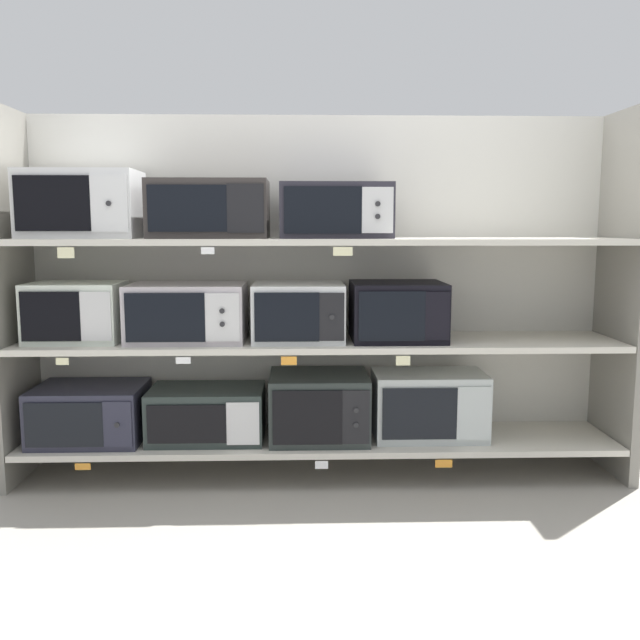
# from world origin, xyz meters

# --- Properties ---
(ground) EXTENTS (6.97, 6.00, 0.02)m
(ground) POSITION_xyz_m (0.00, -1.00, -0.01)
(ground) COLOR gray
(back_panel) EXTENTS (3.17, 0.04, 1.83)m
(back_panel) POSITION_xyz_m (0.00, 0.27, 0.91)
(back_panel) COLOR beige
(back_panel) RESTS_ON ground
(upright_left) EXTENTS (0.05, 0.51, 1.83)m
(upright_left) POSITION_xyz_m (-1.52, 0.00, 0.91)
(upright_left) COLOR gray
(upright_left) RESTS_ON ground
(upright_right) EXTENTS (0.05, 0.51, 1.83)m
(upright_right) POSITION_xyz_m (1.52, 0.00, 0.91)
(upright_right) COLOR gray
(upright_right) RESTS_ON ground
(shelf_0) EXTENTS (2.97, 0.51, 0.03)m
(shelf_0) POSITION_xyz_m (0.00, 0.00, 0.18)
(shelf_0) COLOR beige
(shelf_0) RESTS_ON ground
(microwave_0) EXTENTS (0.54, 0.43, 0.28)m
(microwave_0) POSITION_xyz_m (-1.16, -0.00, 0.33)
(microwave_0) COLOR #282938
(microwave_0) RESTS_ON shelf_0
(microwave_1) EXTENTS (0.57, 0.37, 0.26)m
(microwave_1) POSITION_xyz_m (-0.57, -0.00, 0.32)
(microwave_1) COLOR #293330
(microwave_1) RESTS_ON shelf_0
(microwave_2) EXTENTS (0.49, 0.43, 0.33)m
(microwave_2) POSITION_xyz_m (-0.01, -0.00, 0.36)
(microwave_2) COLOR #282F2D
(microwave_2) RESTS_ON shelf_0
(microwave_3) EXTENTS (0.56, 0.34, 0.33)m
(microwave_3) POSITION_xyz_m (0.56, -0.00, 0.36)
(microwave_3) COLOR #B6BEBD
(microwave_3) RESTS_ON shelf_0
(price_tag_0) EXTENTS (0.07, 0.00, 0.03)m
(price_tag_0) POSITION_xyz_m (-1.12, -0.26, 0.14)
(price_tag_0) COLOR orange
(price_tag_1) EXTENTS (0.06, 0.00, 0.04)m
(price_tag_1) POSITION_xyz_m (0.00, -0.26, 0.14)
(price_tag_1) COLOR white
(price_tag_2) EXTENTS (0.08, 0.00, 0.04)m
(price_tag_2) POSITION_xyz_m (0.58, -0.26, 0.14)
(price_tag_2) COLOR orange
(shelf_1) EXTENTS (2.97, 0.51, 0.03)m
(shelf_1) POSITION_xyz_m (0.00, 0.00, 0.68)
(shelf_1) COLOR beige
(microwave_4) EXTENTS (0.45, 0.34, 0.29)m
(microwave_4) POSITION_xyz_m (-1.20, -0.00, 0.84)
(microwave_4) COLOR silver
(microwave_4) RESTS_ON shelf_1
(microwave_5) EXTENTS (0.57, 0.40, 0.28)m
(microwave_5) POSITION_xyz_m (-0.66, -0.00, 0.84)
(microwave_5) COLOR #BEB6BB
(microwave_5) RESTS_ON shelf_1
(microwave_6) EXTENTS (0.45, 0.40, 0.28)m
(microwave_6) POSITION_xyz_m (-0.11, -0.00, 0.84)
(microwave_6) COLOR silver
(microwave_6) RESTS_ON shelf_1
(microwave_7) EXTENTS (0.46, 0.40, 0.29)m
(microwave_7) POSITION_xyz_m (0.39, -0.00, 0.84)
(microwave_7) COLOR black
(microwave_7) RESTS_ON shelf_1
(price_tag_3) EXTENTS (0.06, 0.00, 0.03)m
(price_tag_3) POSITION_xyz_m (-1.19, -0.26, 0.65)
(price_tag_3) COLOR beige
(price_tag_4) EXTENTS (0.07, 0.00, 0.03)m
(price_tag_4) POSITION_xyz_m (-0.64, -0.26, 0.65)
(price_tag_4) COLOR white
(price_tag_5) EXTENTS (0.07, 0.00, 0.04)m
(price_tag_5) POSITION_xyz_m (-0.15, -0.26, 0.64)
(price_tag_5) COLOR orange
(price_tag_6) EXTENTS (0.07, 0.00, 0.04)m
(price_tag_6) POSITION_xyz_m (0.38, -0.26, 0.64)
(price_tag_6) COLOR beige
(shelf_2) EXTENTS (2.97, 0.51, 0.03)m
(shelf_2) POSITION_xyz_m (0.00, 0.00, 1.19)
(shelf_2) COLOR beige
(microwave_8) EXTENTS (0.55, 0.36, 0.32)m
(microwave_8) POSITION_xyz_m (-1.15, -0.00, 1.37)
(microwave_8) COLOR silver
(microwave_8) RESTS_ON shelf_2
(microwave_9) EXTENTS (0.57, 0.38, 0.28)m
(microwave_9) POSITION_xyz_m (-0.54, -0.00, 1.34)
(microwave_9) COLOR #332E2C
(microwave_9) RESTS_ON shelf_2
(microwave_10) EXTENTS (0.54, 0.37, 0.26)m
(microwave_10) POSITION_xyz_m (0.08, -0.00, 1.34)
(microwave_10) COLOR #292630
(microwave_10) RESTS_ON shelf_2
(price_tag_7) EXTENTS (0.08, 0.00, 0.05)m
(price_tag_7) POSITION_xyz_m (-1.15, -0.26, 1.14)
(price_tag_7) COLOR beige
(price_tag_8) EXTENTS (0.06, 0.00, 0.03)m
(price_tag_8) POSITION_xyz_m (-0.52, -0.26, 1.15)
(price_tag_8) COLOR white
(price_tag_9) EXTENTS (0.09, 0.00, 0.04)m
(price_tag_9) POSITION_xyz_m (0.10, -0.26, 1.15)
(price_tag_9) COLOR beige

